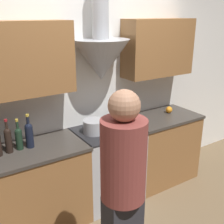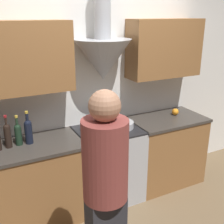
# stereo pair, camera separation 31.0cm
# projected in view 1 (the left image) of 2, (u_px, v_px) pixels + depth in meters

# --- Properties ---
(ground_plane) EXTENTS (12.00, 12.00, 0.00)m
(ground_plane) POSITION_uv_depth(u_px,v_px,m) (122.00, 211.00, 3.33)
(ground_plane) COLOR brown
(wall_back) EXTENTS (8.40, 0.64, 2.60)m
(wall_back) POSITION_uv_depth(u_px,v_px,m) (93.00, 81.00, 3.29)
(wall_back) COLOR white
(wall_back) RESTS_ON ground_plane
(counter_left) EXTENTS (1.13, 0.62, 0.93)m
(counter_left) POSITION_uv_depth(u_px,v_px,m) (33.00, 189.00, 2.95)
(counter_left) COLOR brown
(counter_left) RESTS_ON ground_plane
(counter_right) EXTENTS (0.98, 0.62, 0.93)m
(counter_right) POSITION_uv_depth(u_px,v_px,m) (160.00, 147.00, 3.86)
(counter_right) COLOR brown
(counter_right) RESTS_ON ground_plane
(stove_range) EXTENTS (0.75, 0.60, 0.93)m
(stove_range) POSITION_uv_depth(u_px,v_px,m) (107.00, 164.00, 3.43)
(stove_range) COLOR #A8AAAF
(stove_range) RESTS_ON ground_plane
(wine_bottle_3) EXTENTS (0.07, 0.07, 0.34)m
(wine_bottle_3) POSITION_uv_depth(u_px,v_px,m) (8.00, 139.00, 2.70)
(wine_bottle_3) COLOR black
(wine_bottle_3) RESTS_ON counter_left
(wine_bottle_4) EXTENTS (0.07, 0.07, 0.32)m
(wine_bottle_4) POSITION_uv_depth(u_px,v_px,m) (19.00, 137.00, 2.77)
(wine_bottle_4) COLOR black
(wine_bottle_4) RESTS_ON counter_left
(wine_bottle_5) EXTENTS (0.08, 0.08, 0.35)m
(wine_bottle_5) POSITION_uv_depth(u_px,v_px,m) (29.00, 134.00, 2.80)
(wine_bottle_5) COLOR black
(wine_bottle_5) RESTS_ON counter_left
(stock_pot) EXTENTS (0.25, 0.25, 0.15)m
(stock_pot) POSITION_uv_depth(u_px,v_px,m) (94.00, 126.00, 3.17)
(stock_pot) COLOR #A8AAAF
(stock_pot) RESTS_ON stove_range
(mixing_bowl) EXTENTS (0.29, 0.29, 0.07)m
(mixing_bowl) POSITION_uv_depth(u_px,v_px,m) (120.00, 124.00, 3.33)
(mixing_bowl) COLOR #A8AAAF
(mixing_bowl) RESTS_ON stove_range
(orange_fruit) EXTENTS (0.09, 0.09, 0.09)m
(orange_fruit) POSITION_uv_depth(u_px,v_px,m) (169.00, 110.00, 3.81)
(orange_fruit) COLOR orange
(orange_fruit) RESTS_ON counter_right
(person_foreground_left) EXTENTS (0.33, 0.33, 1.75)m
(person_foreground_left) POSITION_uv_depth(u_px,v_px,m) (123.00, 192.00, 2.04)
(person_foreground_left) COLOR #28282D
(person_foreground_left) RESTS_ON ground_plane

